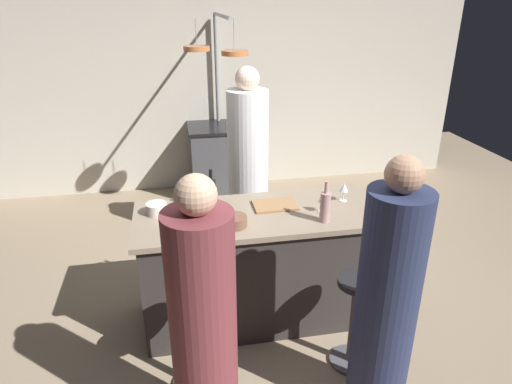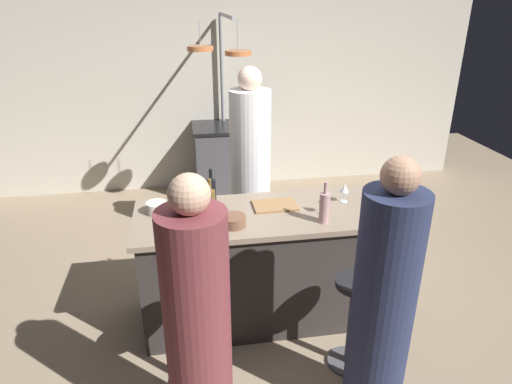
{
  "view_description": "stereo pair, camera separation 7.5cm",
  "coord_description": "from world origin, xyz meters",
  "px_view_note": "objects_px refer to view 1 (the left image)",
  "views": [
    {
      "loc": [
        -0.57,
        -2.86,
        2.34
      ],
      "look_at": [
        0.0,
        0.15,
        1.0
      ],
      "focal_mm": 31.67,
      "sensor_mm": 36.0,
      "label": 1
    },
    {
      "loc": [
        -0.5,
        -2.88,
        2.34
      ],
      "look_at": [
        0.0,
        0.15,
        1.0
      ],
      "focal_mm": 31.67,
      "sensor_mm": 36.0,
      "label": 2
    }
  ],
  "objects_px": {
    "bar_stool_left": "(192,339)",
    "guest_left": "(204,333)",
    "mixing_bowl_ceramic": "(157,209)",
    "wine_glass_near_right_guest": "(195,219)",
    "wine_bottle_dark": "(211,193)",
    "mixing_bowl_steel": "(186,212)",
    "wine_glass_by_chef": "(323,199)",
    "bar_stool_right": "(354,318)",
    "wine_bottle_rose": "(325,206)",
    "cutting_board": "(275,205)",
    "stove_range": "(222,160)",
    "wine_glass_near_left_guest": "(344,188)",
    "wine_bottle_amber": "(211,205)",
    "mixing_bowl_wooden": "(234,221)",
    "pepper_mill": "(196,193)",
    "chef": "(248,170)",
    "guest_right": "(386,305)"
  },
  "relations": [
    {
      "from": "guest_left",
      "to": "wine_bottle_amber",
      "type": "relative_size",
      "value": 5.28
    },
    {
      "from": "guest_left",
      "to": "wine_glass_near_right_guest",
      "type": "distance_m",
      "value": 0.83
    },
    {
      "from": "cutting_board",
      "to": "wine_bottle_amber",
      "type": "relative_size",
      "value": 1.04
    },
    {
      "from": "guest_right",
      "to": "mixing_bowl_ceramic",
      "type": "distance_m",
      "value": 1.68
    },
    {
      "from": "guest_right",
      "to": "mixing_bowl_steel",
      "type": "height_order",
      "value": "guest_right"
    },
    {
      "from": "bar_stool_left",
      "to": "guest_left",
      "type": "distance_m",
      "value": 0.55
    },
    {
      "from": "guest_right",
      "to": "wine_glass_near_left_guest",
      "type": "xyz_separation_m",
      "value": [
        0.14,
        1.07,
        0.25
      ]
    },
    {
      "from": "guest_left",
      "to": "wine_bottle_rose",
      "type": "distance_m",
      "value": 1.24
    },
    {
      "from": "chef",
      "to": "cutting_board",
      "type": "distance_m",
      "value": 0.97
    },
    {
      "from": "pepper_mill",
      "to": "wine_glass_near_left_guest",
      "type": "relative_size",
      "value": 1.44
    },
    {
      "from": "mixing_bowl_ceramic",
      "to": "wine_bottle_rose",
      "type": "bearing_deg",
      "value": -16.27
    },
    {
      "from": "wine_bottle_amber",
      "to": "wine_bottle_dark",
      "type": "distance_m",
      "value": 0.23
    },
    {
      "from": "wine_bottle_rose",
      "to": "wine_bottle_amber",
      "type": "relative_size",
      "value": 0.97
    },
    {
      "from": "chef",
      "to": "cutting_board",
      "type": "xyz_separation_m",
      "value": [
        0.04,
        -0.96,
        0.08
      ]
    },
    {
      "from": "pepper_mill",
      "to": "mixing_bowl_wooden",
      "type": "bearing_deg",
      "value": -57.03
    },
    {
      "from": "bar_stool_right",
      "to": "pepper_mill",
      "type": "xyz_separation_m",
      "value": [
        -0.96,
        0.82,
        0.63
      ]
    },
    {
      "from": "guest_left",
      "to": "wine_glass_near_right_guest",
      "type": "bearing_deg",
      "value": 88.74
    },
    {
      "from": "mixing_bowl_ceramic",
      "to": "guest_left",
      "type": "bearing_deg",
      "value": -78.36
    },
    {
      "from": "wine_glass_by_chef",
      "to": "pepper_mill",
      "type": "bearing_deg",
      "value": 163.52
    },
    {
      "from": "stove_range",
      "to": "wine_glass_near_right_guest",
      "type": "xyz_separation_m",
      "value": [
        -0.48,
        -2.68,
        0.56
      ]
    },
    {
      "from": "wine_glass_near_right_guest",
      "to": "guest_left",
      "type": "bearing_deg",
      "value": -91.26
    },
    {
      "from": "mixing_bowl_steel",
      "to": "mixing_bowl_wooden",
      "type": "relative_size",
      "value": 1.05
    },
    {
      "from": "stove_range",
      "to": "bar_stool_left",
      "type": "bearing_deg",
      "value": -100.22
    },
    {
      "from": "wine_glass_near_right_guest",
      "to": "mixing_bowl_steel",
      "type": "relative_size",
      "value": 0.8
    },
    {
      "from": "chef",
      "to": "guest_right",
      "type": "xyz_separation_m",
      "value": [
        0.43,
        -2.04,
        -0.07
      ]
    },
    {
      "from": "bar_stool_left",
      "to": "wine_glass_by_chef",
      "type": "relative_size",
      "value": 4.66
    },
    {
      "from": "wine_bottle_dark",
      "to": "mixing_bowl_steel",
      "type": "xyz_separation_m",
      "value": [
        -0.2,
        -0.15,
        -0.07
      ]
    },
    {
      "from": "wine_bottle_dark",
      "to": "bar_stool_right",
      "type": "bearing_deg",
      "value": -43.17
    },
    {
      "from": "cutting_board",
      "to": "bar_stool_right",
      "type": "bearing_deg",
      "value": -61.43
    },
    {
      "from": "chef",
      "to": "wine_glass_near_left_guest",
      "type": "distance_m",
      "value": 1.13
    },
    {
      "from": "pepper_mill",
      "to": "wine_glass_by_chef",
      "type": "distance_m",
      "value": 0.93
    },
    {
      "from": "bar_stool_right",
      "to": "wine_glass_by_chef",
      "type": "height_order",
      "value": "wine_glass_by_chef"
    },
    {
      "from": "guest_right",
      "to": "wine_glass_by_chef",
      "type": "relative_size",
      "value": 11.21
    },
    {
      "from": "wine_glass_by_chef",
      "to": "mixing_bowl_steel",
      "type": "distance_m",
      "value": 0.98
    },
    {
      "from": "guest_right",
      "to": "mixing_bowl_wooden",
      "type": "distance_m",
      "value": 1.11
    },
    {
      "from": "wine_glass_near_left_guest",
      "to": "mixing_bowl_ceramic",
      "type": "relative_size",
      "value": 0.99
    },
    {
      "from": "bar_stool_left",
      "to": "mixing_bowl_wooden",
      "type": "bearing_deg",
      "value": 52.89
    },
    {
      "from": "wine_glass_by_chef",
      "to": "guest_left",
      "type": "bearing_deg",
      "value": -134.61
    },
    {
      "from": "wine_bottle_dark",
      "to": "mixing_bowl_steel",
      "type": "bearing_deg",
      "value": -142.92
    },
    {
      "from": "bar_stool_right",
      "to": "wine_glass_near_left_guest",
      "type": "xyz_separation_m",
      "value": [
        0.15,
        0.71,
        0.63
      ]
    },
    {
      "from": "wine_bottle_amber",
      "to": "wine_glass_near_right_guest",
      "type": "height_order",
      "value": "wine_bottle_amber"
    },
    {
      "from": "wine_bottle_amber",
      "to": "wine_bottle_dark",
      "type": "height_order",
      "value": "wine_bottle_amber"
    },
    {
      "from": "wine_glass_near_left_guest",
      "to": "chef",
      "type": "bearing_deg",
      "value": 120.57
    },
    {
      "from": "chef",
      "to": "wine_bottle_dark",
      "type": "xyz_separation_m",
      "value": [
        -0.42,
        -0.88,
        0.18
      ]
    },
    {
      "from": "stove_range",
      "to": "chef",
      "type": "xyz_separation_m",
      "value": [
        0.09,
        -1.4,
        0.38
      ]
    },
    {
      "from": "wine_glass_near_right_guest",
      "to": "wine_bottle_rose",
      "type": "bearing_deg",
      "value": 0.91
    },
    {
      "from": "cutting_board",
      "to": "wine_bottle_dark",
      "type": "distance_m",
      "value": 0.48
    },
    {
      "from": "stove_range",
      "to": "guest_left",
      "type": "bearing_deg",
      "value": -98.1
    },
    {
      "from": "stove_range",
      "to": "wine_glass_by_chef",
      "type": "xyz_separation_m",
      "value": [
        0.45,
        -2.52,
        0.56
      ]
    },
    {
      "from": "bar_stool_left",
      "to": "mixing_bowl_wooden",
      "type": "height_order",
      "value": "mixing_bowl_wooden"
    }
  ]
}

